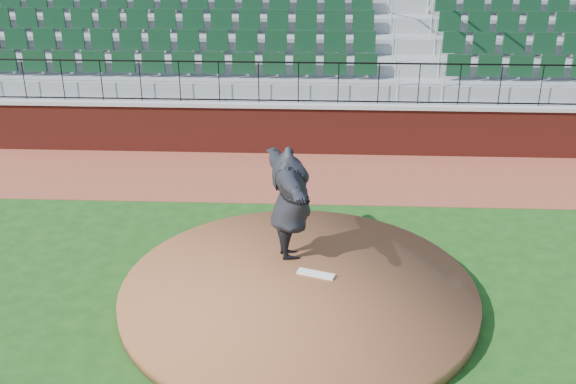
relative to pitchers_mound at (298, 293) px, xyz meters
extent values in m
plane|color=#194513|center=(-0.23, -0.13, -0.12)|extent=(90.00, 90.00, 0.00)
cube|color=brown|center=(-0.23, 5.27, -0.12)|extent=(34.00, 3.20, 0.01)
cube|color=maroon|center=(-0.23, 6.87, 0.47)|extent=(34.00, 0.35, 1.20)
cube|color=#B7B7B7|center=(-0.23, 6.87, 1.12)|extent=(34.00, 0.45, 0.10)
cube|color=maroon|center=(-0.23, 12.39, 2.62)|extent=(34.00, 0.50, 5.50)
cylinder|color=brown|center=(0.00, 0.00, 0.00)|extent=(5.72, 5.72, 0.25)
cube|color=white|center=(0.28, 0.36, 0.15)|extent=(0.65, 0.35, 0.04)
imported|color=black|center=(-0.17, 0.98, 1.14)|extent=(1.30, 2.59, 2.03)
camera|label=1|loc=(0.26, -9.34, 5.90)|focal=42.24mm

